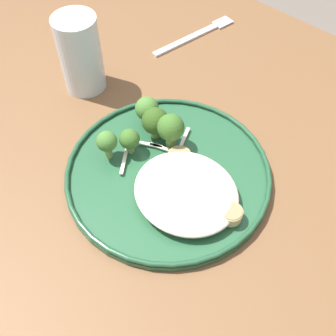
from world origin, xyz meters
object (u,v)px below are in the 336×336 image
object	(u,v)px
seared_scallop_tiny_bay	(184,201)
broccoli_floret_near_rim	(155,121)
broccoli_floret_tall_stalk	(171,128)
broccoli_floret_center_pile	(108,142)
broccoli_floret_right_tilted	(147,109)
water_glass	(81,58)
broccoli_floret_small_sprig	(130,140)
seared_scallop_center_golden	(231,214)
seared_scallop_half_hidden	(179,156)
seared_scallop_left_edge	(202,192)
dinner_fork	(197,35)
dinner_plate	(168,173)

from	to	relation	value
seared_scallop_tiny_bay	broccoli_floret_near_rim	distance (m)	0.13
seared_scallop_tiny_bay	broccoli_floret_tall_stalk	size ratio (longest dim) A/B	0.48
broccoli_floret_tall_stalk	broccoli_floret_center_pile	size ratio (longest dim) A/B	1.23
broccoli_floret_near_rim	broccoli_floret_center_pile	world-z (taller)	broccoli_floret_near_rim
broccoli_floret_center_pile	broccoli_floret_near_rim	bearing A→B (deg)	-106.70
broccoli_floret_right_tilted	water_glass	world-z (taller)	water_glass
broccoli_floret_small_sprig	broccoli_floret_tall_stalk	bearing A→B (deg)	-126.22
seared_scallop_center_golden	seared_scallop_half_hidden	bearing A→B (deg)	-13.48
broccoli_floret_right_tilted	broccoli_floret_small_sprig	bearing A→B (deg)	111.00
broccoli_floret_small_sprig	broccoli_floret_center_pile	distance (m)	0.03
seared_scallop_tiny_bay	broccoli_floret_tall_stalk	bearing A→B (deg)	-38.40
broccoli_floret_small_sprig	broccoli_floret_center_pile	world-z (taller)	broccoli_floret_center_pile
seared_scallop_left_edge	dinner_fork	xyz separation A→B (m)	(0.25, -0.28, -0.02)
water_glass	broccoli_floret_small_sprig	bearing A→B (deg)	161.34
dinner_plate	broccoli_floret_near_rim	world-z (taller)	broccoli_floret_near_rim
broccoli_floret_near_rim	dinner_plate	bearing A→B (deg)	147.59
dinner_plate	seared_scallop_half_hidden	world-z (taller)	seared_scallop_half_hidden
broccoli_floret_center_pile	dinner_fork	bearing A→B (deg)	-72.01
dinner_plate	seared_scallop_left_edge	bearing A→B (deg)	-179.56
water_glass	seared_scallop_center_golden	bearing A→B (deg)	171.82
broccoli_floret_right_tilted	dinner_fork	distance (m)	0.25
dinner_plate	broccoli_floret_small_sprig	size ratio (longest dim) A/B	6.97
broccoli_floret_tall_stalk	broccoli_floret_near_rim	xyz separation A→B (m)	(0.03, 0.00, -0.01)
seared_scallop_half_hidden	seared_scallop_left_edge	distance (m)	0.07
dinner_fork	water_glass	bearing A→B (deg)	78.17
seared_scallop_center_golden	broccoli_floret_tall_stalk	distance (m)	0.15
seared_scallop_center_golden	water_glass	xyz separation A→B (m)	(0.35, -0.05, 0.03)
seared_scallop_tiny_bay	seared_scallop_center_golden	world-z (taller)	seared_scallop_center_golden
broccoli_floret_small_sprig	dinner_fork	bearing A→B (deg)	-67.72
broccoli_floret_small_sprig	water_glass	world-z (taller)	water_glass
seared_scallop_tiny_bay	broccoli_floret_small_sprig	distance (m)	0.12
broccoli_floret_near_rim	water_glass	distance (m)	0.18
seared_scallop_center_golden	seared_scallop_left_edge	world-z (taller)	seared_scallop_center_golden
seared_scallop_left_edge	water_glass	bearing A→B (deg)	-9.22
broccoli_floret_near_rim	seared_scallop_tiny_bay	bearing A→B (deg)	150.03
seared_scallop_center_golden	dinner_fork	world-z (taller)	seared_scallop_center_golden
seared_scallop_center_golden	broccoli_floret_right_tilted	distance (m)	0.21
dinner_plate	dinner_fork	distance (m)	0.34
broccoli_floret_tall_stalk	seared_scallop_left_edge	bearing A→B (deg)	156.91
broccoli_floret_tall_stalk	broccoli_floret_center_pile	bearing A→B (deg)	55.34
broccoli_floret_tall_stalk	seared_scallop_half_hidden	bearing A→B (deg)	154.72
broccoli_floret_small_sprig	dinner_fork	xyz separation A→B (m)	(0.12, -0.29, -0.03)
dinner_plate	seared_scallop_half_hidden	distance (m)	0.03
seared_scallop_half_hidden	broccoli_floret_near_rim	world-z (taller)	broccoli_floret_near_rim
dinner_fork	seared_scallop_tiny_bay	bearing A→B (deg)	127.61
dinner_plate	broccoli_floret_center_pile	bearing A→B (deg)	22.73
seared_scallop_tiny_bay	broccoli_floret_right_tilted	world-z (taller)	broccoli_floret_right_tilted
seared_scallop_half_hidden	water_glass	xyz separation A→B (m)	(0.23, -0.02, 0.04)
dinner_plate	broccoli_floret_right_tilted	size ratio (longest dim) A/B	6.11
water_glass	broccoli_floret_right_tilted	bearing A→B (deg)	-179.37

